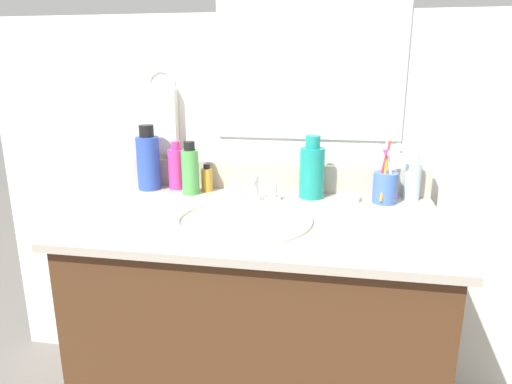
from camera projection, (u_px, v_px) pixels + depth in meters
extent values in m
cube|color=#4C2D19|center=(260.00, 336.00, 1.37)|extent=(0.95, 0.54, 0.71)
cube|color=#B2A899|center=(261.00, 220.00, 1.27)|extent=(0.99, 0.59, 0.02)
cube|color=#B2A899|center=(275.00, 177.00, 1.52)|extent=(0.99, 0.02, 0.09)
cube|color=silver|center=(277.00, 208.00, 1.62)|extent=(2.09, 0.04, 1.30)
cube|color=#B2BCC6|center=(310.00, 50.00, 1.43)|extent=(0.60, 0.01, 0.56)
torus|color=silver|center=(162.00, 85.00, 1.55)|extent=(0.10, 0.01, 0.10)
cube|color=silver|center=(162.00, 121.00, 1.56)|extent=(0.11, 0.04, 0.22)
torus|color=white|center=(242.00, 219.00, 1.23)|extent=(0.38, 0.38, 0.02)
ellipsoid|color=white|center=(242.00, 234.00, 1.24)|extent=(0.33, 0.33, 0.11)
cylinder|color=#B2B5BA|center=(242.00, 246.00, 1.25)|extent=(0.04, 0.04, 0.01)
cube|color=silver|center=(255.00, 198.00, 1.42)|extent=(0.16, 0.05, 0.01)
cylinder|color=silver|center=(255.00, 187.00, 1.41)|extent=(0.02, 0.02, 0.06)
cylinder|color=silver|center=(253.00, 180.00, 1.37)|extent=(0.02, 0.09, 0.02)
cylinder|color=silver|center=(238.00, 190.00, 1.42)|extent=(0.03, 0.03, 0.04)
cylinder|color=silver|center=(273.00, 191.00, 1.41)|extent=(0.03, 0.03, 0.04)
cylinder|color=gold|center=(207.00, 180.00, 1.51)|extent=(0.04, 0.04, 0.08)
cylinder|color=black|center=(207.00, 166.00, 1.50)|extent=(0.02, 0.02, 0.02)
cylinder|color=#2D4CB2|center=(148.00, 163.00, 1.53)|extent=(0.08, 0.08, 0.18)
cylinder|color=black|center=(146.00, 131.00, 1.50)|extent=(0.05, 0.05, 0.04)
cylinder|color=teal|center=(312.00, 173.00, 1.43)|extent=(0.08, 0.08, 0.16)
cylinder|color=teal|center=(313.00, 142.00, 1.40)|extent=(0.05, 0.05, 0.04)
cylinder|color=silver|center=(412.00, 182.00, 1.41)|extent=(0.05, 0.05, 0.11)
cylinder|color=white|center=(414.00, 160.00, 1.39)|extent=(0.03, 0.03, 0.02)
cylinder|color=#D8338C|center=(177.00, 169.00, 1.54)|extent=(0.06, 0.06, 0.13)
cylinder|color=#D8338C|center=(176.00, 146.00, 1.52)|extent=(0.03, 0.03, 0.03)
cylinder|color=#4C9E4C|center=(190.00, 172.00, 1.47)|extent=(0.06, 0.06, 0.14)
cylinder|color=black|center=(189.00, 146.00, 1.45)|extent=(0.04, 0.04, 0.03)
cylinder|color=#3F66B7|center=(385.00, 188.00, 1.38)|extent=(0.07, 0.07, 0.09)
cylinder|color=#B23FBF|center=(391.00, 173.00, 1.37)|extent=(0.06, 0.01, 0.16)
cube|color=white|center=(402.00, 151.00, 1.35)|extent=(0.01, 0.02, 0.01)
cylinder|color=orange|center=(385.00, 171.00, 1.36)|extent=(0.03, 0.06, 0.18)
cube|color=white|center=(385.00, 148.00, 1.31)|extent=(0.01, 0.02, 0.01)
cylinder|color=white|center=(390.00, 170.00, 1.36)|extent=(0.04, 0.03, 0.19)
cube|color=white|center=(398.00, 145.00, 1.32)|extent=(0.01, 0.02, 0.01)
cylinder|color=#D8333F|center=(382.00, 171.00, 1.37)|extent=(0.04, 0.02, 0.18)
cube|color=white|center=(379.00, 146.00, 1.34)|extent=(0.01, 0.02, 0.01)
cube|color=white|center=(348.00, 197.00, 1.41)|extent=(0.06, 0.04, 0.02)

